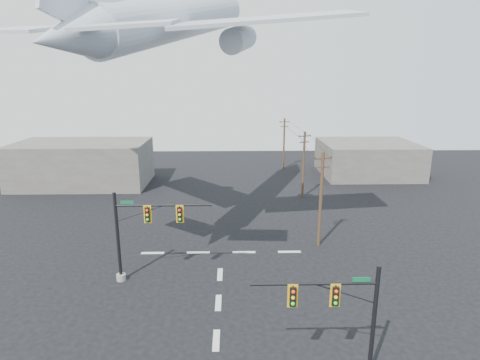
{
  "coord_description": "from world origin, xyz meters",
  "views": [
    {
      "loc": [
        0.98,
        -20.37,
        15.16
      ],
      "look_at": [
        1.5,
        5.0,
        8.43
      ],
      "focal_mm": 30.0,
      "sensor_mm": 36.0,
      "label": 1
    }
  ],
  "objects_px": {
    "airliner": "(177,19)",
    "utility_pole_a": "(321,198)",
    "signal_mast_far": "(138,234)",
    "signal_mast_near": "(347,320)",
    "utility_pole_c": "(284,143)",
    "utility_pole_b": "(304,163)"
  },
  "relations": [
    {
      "from": "signal_mast_near",
      "to": "signal_mast_far",
      "type": "xyz_separation_m",
      "value": [
        -12.55,
        10.43,
        0.35
      ]
    },
    {
      "from": "utility_pole_a",
      "to": "airliner",
      "type": "xyz_separation_m",
      "value": [
        -12.4,
        2.04,
        15.05
      ]
    },
    {
      "from": "utility_pole_c",
      "to": "airliner",
      "type": "relative_size",
      "value": 0.27
    },
    {
      "from": "signal_mast_near",
      "to": "utility_pole_c",
      "type": "bearing_deg",
      "value": 86.53
    },
    {
      "from": "signal_mast_near",
      "to": "utility_pole_a",
      "type": "bearing_deg",
      "value": 82.31
    },
    {
      "from": "signal_mast_near",
      "to": "airliner",
      "type": "distance_m",
      "value": 26.65
    },
    {
      "from": "signal_mast_far",
      "to": "airliner",
      "type": "height_order",
      "value": "airliner"
    },
    {
      "from": "airliner",
      "to": "utility_pole_b",
      "type": "bearing_deg",
      "value": -26.18
    },
    {
      "from": "airliner",
      "to": "signal_mast_near",
      "type": "bearing_deg",
      "value": -131.16
    },
    {
      "from": "utility_pole_a",
      "to": "utility_pole_c",
      "type": "height_order",
      "value": "utility_pole_a"
    },
    {
      "from": "utility_pole_b",
      "to": "airliner",
      "type": "bearing_deg",
      "value": -157.87
    },
    {
      "from": "utility_pole_a",
      "to": "utility_pole_c",
      "type": "distance_m",
      "value": 30.74
    },
    {
      "from": "signal_mast_near",
      "to": "utility_pole_c",
      "type": "height_order",
      "value": "utility_pole_c"
    },
    {
      "from": "utility_pole_b",
      "to": "utility_pole_c",
      "type": "xyz_separation_m",
      "value": [
        -0.44,
        15.84,
        -0.04
      ]
    },
    {
      "from": "signal_mast_near",
      "to": "signal_mast_far",
      "type": "bearing_deg",
      "value": 140.27
    },
    {
      "from": "utility_pole_b",
      "to": "utility_pole_c",
      "type": "height_order",
      "value": "utility_pole_b"
    },
    {
      "from": "signal_mast_far",
      "to": "utility_pole_b",
      "type": "height_order",
      "value": "utility_pole_b"
    },
    {
      "from": "utility_pole_b",
      "to": "airliner",
      "type": "distance_m",
      "value": 24.04
    },
    {
      "from": "airliner",
      "to": "utility_pole_a",
      "type": "bearing_deg",
      "value": -79.16
    },
    {
      "from": "airliner",
      "to": "utility_pole_c",
      "type": "bearing_deg",
      "value": -4.25
    },
    {
      "from": "signal_mast_near",
      "to": "utility_pole_b",
      "type": "xyz_separation_m",
      "value": [
        3.31,
        31.44,
        0.96
      ]
    },
    {
      "from": "signal_mast_near",
      "to": "airliner",
      "type": "xyz_separation_m",
      "value": [
        -10.16,
        18.59,
        16.17
      ]
    }
  ]
}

